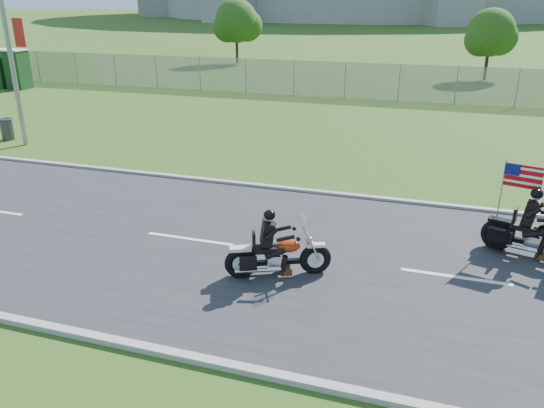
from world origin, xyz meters
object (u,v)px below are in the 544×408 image
(porta_toilet_a, at_px, (18,70))
(trash_can, at_px, (7,130))
(motorcycle_follow, at_px, (539,236))
(motorcycle_lead, at_px, (277,256))
(porta_toilet_b, at_px, (0,69))

(porta_toilet_a, relative_size, trash_can, 2.77)
(porta_toilet_a, bearing_deg, motorcycle_follow, -29.31)
(porta_toilet_a, xyz_separation_m, motorcycle_lead, (22.46, -18.02, -0.67))
(porta_toilet_a, bearing_deg, porta_toilet_b, 180.00)
(porta_toilet_b, bearing_deg, porta_toilet_a, 0.00)
(porta_toilet_b, height_order, trash_can, porta_toilet_b)
(porta_toilet_a, relative_size, motorcycle_follow, 0.97)
(motorcycle_lead, bearing_deg, motorcycle_follow, 0.94)
(porta_toilet_a, bearing_deg, motorcycle_lead, -38.73)
(motorcycle_follow, distance_m, trash_can, 19.54)
(trash_can, bearing_deg, porta_toilet_b, 133.92)
(motorcycle_lead, height_order, trash_can, motorcycle_lead)
(motorcycle_lead, height_order, motorcycle_follow, motorcycle_follow)
(motorcycle_lead, relative_size, motorcycle_follow, 0.88)
(porta_toilet_a, xyz_separation_m, porta_toilet_b, (-1.40, 0.00, 0.00))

